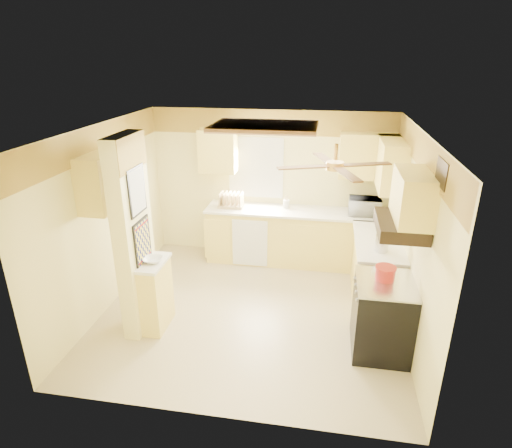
% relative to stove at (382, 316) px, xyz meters
% --- Properties ---
extents(floor, '(4.00, 4.00, 0.00)m').
position_rel_stove_xyz_m(floor, '(-1.67, 0.55, -0.46)').
color(floor, tan).
rests_on(floor, ground).
extents(ceiling, '(4.00, 4.00, 0.00)m').
position_rel_stove_xyz_m(ceiling, '(-1.67, 0.55, 2.04)').
color(ceiling, white).
rests_on(ceiling, wall_back).
extents(wall_back, '(4.00, 0.00, 4.00)m').
position_rel_stove_xyz_m(wall_back, '(-1.67, 2.45, 0.79)').
color(wall_back, '#F8EB97').
rests_on(wall_back, floor).
extents(wall_front, '(4.00, 0.00, 4.00)m').
position_rel_stove_xyz_m(wall_front, '(-1.67, -1.35, 0.79)').
color(wall_front, '#F8EB97').
rests_on(wall_front, floor).
extents(wall_left, '(0.00, 3.80, 3.80)m').
position_rel_stove_xyz_m(wall_left, '(-3.67, 0.55, 0.79)').
color(wall_left, '#F8EB97').
rests_on(wall_left, floor).
extents(wall_right, '(0.00, 3.80, 3.80)m').
position_rel_stove_xyz_m(wall_right, '(0.33, 0.55, 0.79)').
color(wall_right, '#F8EB97').
rests_on(wall_right, floor).
extents(wallpaper_border, '(4.00, 0.02, 0.40)m').
position_rel_stove_xyz_m(wallpaper_border, '(-1.67, 2.43, 1.84)').
color(wallpaper_border, yellow).
rests_on(wallpaper_border, wall_back).
extents(partition_column, '(0.20, 0.70, 2.50)m').
position_rel_stove_xyz_m(partition_column, '(-3.02, 0.00, 0.79)').
color(partition_column, '#F8EB97').
rests_on(partition_column, floor).
extents(partition_ledge, '(0.25, 0.55, 0.90)m').
position_rel_stove_xyz_m(partition_ledge, '(-2.80, 0.00, -0.01)').
color(partition_ledge, '#FFE76F').
rests_on(partition_ledge, floor).
extents(ledge_top, '(0.28, 0.58, 0.04)m').
position_rel_stove_xyz_m(ledge_top, '(-2.80, 0.00, 0.46)').
color(ledge_top, white).
rests_on(ledge_top, partition_ledge).
extents(lower_cabinets_back, '(3.00, 0.60, 0.90)m').
position_rel_stove_xyz_m(lower_cabinets_back, '(-1.17, 2.15, -0.01)').
color(lower_cabinets_back, '#FFE76F').
rests_on(lower_cabinets_back, floor).
extents(lower_cabinets_right, '(0.60, 1.40, 0.90)m').
position_rel_stove_xyz_m(lower_cabinets_right, '(0.03, 1.15, -0.01)').
color(lower_cabinets_right, '#FFE76F').
rests_on(lower_cabinets_right, floor).
extents(countertop_back, '(3.04, 0.64, 0.04)m').
position_rel_stove_xyz_m(countertop_back, '(-1.17, 2.14, 0.46)').
color(countertop_back, white).
rests_on(countertop_back, lower_cabinets_back).
extents(countertop_right, '(0.64, 1.44, 0.04)m').
position_rel_stove_xyz_m(countertop_right, '(0.02, 1.15, 0.46)').
color(countertop_right, white).
rests_on(countertop_right, lower_cabinets_right).
extents(dishwasher_panel, '(0.58, 0.02, 0.80)m').
position_rel_stove_xyz_m(dishwasher_panel, '(-1.92, 1.84, -0.03)').
color(dishwasher_panel, white).
rests_on(dishwasher_panel, lower_cabinets_back).
extents(window, '(0.92, 0.02, 1.02)m').
position_rel_stove_xyz_m(window, '(-1.92, 2.44, 1.09)').
color(window, white).
rests_on(window, wall_back).
extents(upper_cab_back_left, '(0.60, 0.35, 0.70)m').
position_rel_stove_xyz_m(upper_cab_back_left, '(-2.52, 2.27, 1.39)').
color(upper_cab_back_left, '#FFE76F').
rests_on(upper_cab_back_left, wall_back).
extents(upper_cab_back_right, '(0.90, 0.35, 0.70)m').
position_rel_stove_xyz_m(upper_cab_back_right, '(-0.12, 2.27, 1.39)').
color(upper_cab_back_right, '#FFE76F').
rests_on(upper_cab_back_right, wall_back).
extents(upper_cab_right, '(0.35, 1.00, 0.70)m').
position_rel_stove_xyz_m(upper_cab_right, '(0.16, 1.80, 1.39)').
color(upper_cab_right, '#FFE76F').
rests_on(upper_cab_right, wall_right).
extents(upper_cab_left_wall, '(0.35, 0.75, 0.70)m').
position_rel_stove_xyz_m(upper_cab_left_wall, '(-3.49, 0.30, 1.39)').
color(upper_cab_left_wall, '#FFE76F').
rests_on(upper_cab_left_wall, wall_left).
extents(upper_cab_over_stove, '(0.35, 0.76, 0.52)m').
position_rel_stove_xyz_m(upper_cab_over_stove, '(0.16, 0.00, 1.49)').
color(upper_cab_over_stove, '#FFE76F').
rests_on(upper_cab_over_stove, wall_right).
extents(stove, '(0.68, 0.77, 0.92)m').
position_rel_stove_xyz_m(stove, '(0.00, 0.00, 0.00)').
color(stove, black).
rests_on(stove, floor).
extents(range_hood, '(0.50, 0.76, 0.14)m').
position_rel_stove_xyz_m(range_hood, '(0.07, 0.00, 1.16)').
color(range_hood, black).
rests_on(range_hood, upper_cab_over_stove).
extents(poster_menu, '(0.02, 0.42, 0.57)m').
position_rel_stove_xyz_m(poster_menu, '(-2.91, 0.00, 1.39)').
color(poster_menu, black).
rests_on(poster_menu, partition_column).
extents(poster_nashville, '(0.02, 0.42, 0.57)m').
position_rel_stove_xyz_m(poster_nashville, '(-2.91, 0.00, 0.74)').
color(poster_nashville, black).
rests_on(poster_nashville, partition_column).
extents(ceiling_light_panel, '(1.35, 0.95, 0.06)m').
position_rel_stove_xyz_m(ceiling_light_panel, '(-1.57, 1.05, 2.00)').
color(ceiling_light_panel, brown).
rests_on(ceiling_light_panel, ceiling).
extents(ceiling_fan, '(1.15, 1.15, 0.26)m').
position_rel_stove_xyz_m(ceiling_fan, '(-0.67, -0.15, 1.83)').
color(ceiling_fan, gold).
rests_on(ceiling_fan, ceiling).
extents(vent_grate, '(0.02, 0.40, 0.25)m').
position_rel_stove_xyz_m(vent_grate, '(0.31, -0.35, 1.84)').
color(vent_grate, black).
rests_on(vent_grate, wall_right).
extents(microwave, '(0.50, 0.34, 0.27)m').
position_rel_stove_xyz_m(microwave, '(-0.12, 2.13, 0.62)').
color(microwave, white).
rests_on(microwave, countertop_back).
extents(bowl, '(0.25, 0.25, 0.06)m').
position_rel_stove_xyz_m(bowl, '(-2.79, -0.01, 0.51)').
color(bowl, white).
rests_on(bowl, ledge_top).
extents(dutch_oven, '(0.24, 0.24, 0.16)m').
position_rel_stove_xyz_m(dutch_oven, '(-0.01, 0.07, 0.54)').
color(dutch_oven, '#AD221D').
rests_on(dutch_oven, stove).
extents(kettle, '(0.17, 0.17, 0.26)m').
position_rel_stove_xyz_m(kettle, '(0.01, 0.78, 0.60)').
color(kettle, silver).
rests_on(kettle, countertop_right).
extents(dish_rack, '(0.42, 0.32, 0.23)m').
position_rel_stove_xyz_m(dish_rack, '(-2.29, 2.15, 0.56)').
color(dish_rack, tan).
rests_on(dish_rack, countertop_back).
extents(utensil_crock, '(0.10, 0.10, 0.21)m').
position_rel_stove_xyz_m(utensil_crock, '(-1.38, 2.24, 0.55)').
color(utensil_crock, white).
rests_on(utensil_crock, countertop_back).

